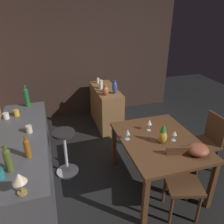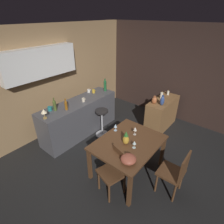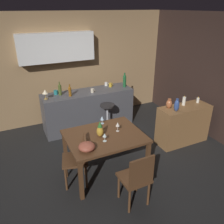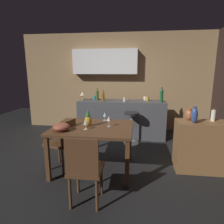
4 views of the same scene
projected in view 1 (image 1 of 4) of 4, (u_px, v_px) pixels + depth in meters
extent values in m
plane|color=black|center=(131.00, 180.00, 3.26)|extent=(9.00, 9.00, 0.00)
cube|color=#33231E|center=(78.00, 58.00, 4.81)|extent=(0.10, 4.40, 2.60)
cube|color=#56351E|center=(159.00, 141.00, 2.92)|extent=(1.27, 0.99, 0.04)
cube|color=#56351E|center=(145.00, 202.00, 2.46)|extent=(0.06, 0.06, 0.70)
cube|color=#56351E|center=(114.00, 145.00, 3.47)|extent=(0.06, 0.06, 0.70)
cube|color=#56351E|center=(212.00, 185.00, 2.70)|extent=(0.06, 0.06, 0.70)
cube|color=#56351E|center=(165.00, 137.00, 3.70)|extent=(0.06, 0.06, 0.70)
cube|color=#4C4C51|center=(27.00, 166.00, 2.87)|extent=(2.10, 0.60, 0.90)
cube|color=olive|center=(106.00, 107.00, 4.63)|extent=(1.10, 0.44, 0.82)
cube|color=#56351E|center=(183.00, 184.00, 2.58)|extent=(0.49, 0.49, 0.04)
cube|color=#56351E|center=(181.00, 161.00, 2.66)|extent=(0.13, 0.37, 0.39)
cylinder|color=#56351E|center=(198.00, 209.00, 2.54)|extent=(0.04, 0.04, 0.43)
cylinder|color=#56351E|center=(171.00, 210.00, 2.53)|extent=(0.04, 0.04, 0.43)
cylinder|color=#56351E|center=(189.00, 188.00, 2.83)|extent=(0.04, 0.04, 0.43)
cylinder|color=#56351E|center=(164.00, 189.00, 2.82)|extent=(0.04, 0.04, 0.43)
cube|color=#56351E|center=(203.00, 144.00, 3.34)|extent=(0.41, 0.41, 0.04)
cube|color=#56351E|center=(216.00, 129.00, 3.29)|extent=(0.38, 0.04, 0.46)
cylinder|color=#56351E|center=(198.00, 165.00, 3.26)|extent=(0.04, 0.04, 0.42)
cylinder|color=#56351E|center=(185.00, 152.00, 3.54)|extent=(0.04, 0.04, 0.42)
cylinder|color=#56351E|center=(216.00, 160.00, 3.35)|extent=(0.04, 0.04, 0.42)
cylinder|color=#56351E|center=(202.00, 149.00, 3.62)|extent=(0.04, 0.04, 0.42)
cylinder|color=#262323|center=(63.00, 133.00, 3.12)|extent=(0.32, 0.32, 0.04)
cylinder|color=silver|center=(66.00, 153.00, 3.27)|extent=(0.04, 0.04, 0.69)
cylinder|color=silver|center=(68.00, 171.00, 3.42)|extent=(0.34, 0.34, 0.03)
cylinder|color=silver|center=(174.00, 140.00, 2.89)|extent=(0.06, 0.06, 0.00)
cylinder|color=silver|center=(174.00, 137.00, 2.87)|extent=(0.01, 0.01, 0.08)
cone|color=silver|center=(175.00, 133.00, 2.84)|extent=(0.07, 0.07, 0.06)
cylinder|color=silver|center=(149.00, 130.00, 3.12)|extent=(0.06, 0.06, 0.00)
cylinder|color=silver|center=(149.00, 127.00, 3.10)|extent=(0.01, 0.01, 0.09)
cone|color=silver|center=(149.00, 122.00, 3.07)|extent=(0.07, 0.07, 0.07)
cylinder|color=silver|center=(127.00, 139.00, 2.91)|extent=(0.07, 0.07, 0.00)
cylinder|color=silver|center=(127.00, 137.00, 2.90)|extent=(0.01, 0.01, 0.07)
cone|color=silver|center=(128.00, 132.00, 2.86)|extent=(0.07, 0.07, 0.07)
ellipsoid|color=gold|center=(162.00, 137.00, 2.81)|extent=(0.12, 0.12, 0.17)
cone|color=#2D6B28|center=(164.00, 128.00, 2.75)|extent=(0.08, 0.08, 0.10)
ellipsoid|color=#9E4C38|center=(198.00, 150.00, 2.60)|extent=(0.25, 0.25, 0.12)
cylinder|color=#1E592D|center=(27.00, 98.00, 3.43)|extent=(0.08, 0.08, 0.26)
sphere|color=#1E592D|center=(25.00, 91.00, 3.37)|extent=(0.08, 0.08, 0.08)
cylinder|color=#1E592D|center=(25.00, 87.00, 3.35)|extent=(0.04, 0.04, 0.06)
cylinder|color=#8C5114|center=(27.00, 150.00, 2.28)|extent=(0.06, 0.06, 0.18)
sphere|color=#8C5114|center=(26.00, 142.00, 2.24)|extent=(0.06, 0.06, 0.06)
cylinder|color=#8C5114|center=(25.00, 138.00, 2.22)|extent=(0.03, 0.03, 0.07)
cylinder|color=#475623|center=(8.00, 162.00, 2.08)|extent=(0.07, 0.07, 0.21)
sphere|color=#475623|center=(6.00, 153.00, 2.03)|extent=(0.07, 0.07, 0.07)
cylinder|color=#475623|center=(5.00, 148.00, 2.01)|extent=(0.03, 0.03, 0.07)
cylinder|color=beige|center=(29.00, 129.00, 2.75)|extent=(0.07, 0.07, 0.09)
torus|color=beige|center=(29.00, 127.00, 2.79)|extent=(0.05, 0.01, 0.05)
cylinder|color=gold|center=(16.00, 113.00, 3.16)|extent=(0.08, 0.08, 0.09)
torus|color=gold|center=(17.00, 111.00, 3.20)|extent=(0.05, 0.01, 0.05)
cylinder|color=white|center=(6.00, 116.00, 3.08)|extent=(0.08, 0.08, 0.09)
torus|color=white|center=(6.00, 114.00, 3.13)|extent=(0.05, 0.01, 0.05)
cylinder|color=#A58447|center=(22.00, 192.00, 1.86)|extent=(0.08, 0.08, 0.02)
cylinder|color=#A58447|center=(21.00, 187.00, 1.84)|extent=(0.02, 0.02, 0.11)
cone|color=beige|center=(19.00, 178.00, 1.79)|extent=(0.12, 0.12, 0.09)
cylinder|color=white|center=(98.00, 81.00, 4.75)|extent=(0.06, 0.06, 0.11)
ellipsoid|color=yellow|center=(98.00, 78.00, 4.72)|extent=(0.01, 0.01, 0.03)
cylinder|color=white|center=(101.00, 84.00, 4.41)|extent=(0.07, 0.07, 0.18)
ellipsoid|color=yellow|center=(101.00, 80.00, 4.37)|extent=(0.01, 0.01, 0.03)
ellipsoid|color=#B26038|center=(105.00, 91.00, 4.09)|extent=(0.12, 0.12, 0.18)
cylinder|color=#B26038|center=(105.00, 86.00, 4.05)|extent=(0.07, 0.07, 0.02)
ellipsoid|color=#334C8C|center=(115.00, 88.00, 4.15)|extent=(0.10, 0.10, 0.24)
cylinder|color=#334C8C|center=(115.00, 81.00, 4.09)|extent=(0.06, 0.06, 0.02)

